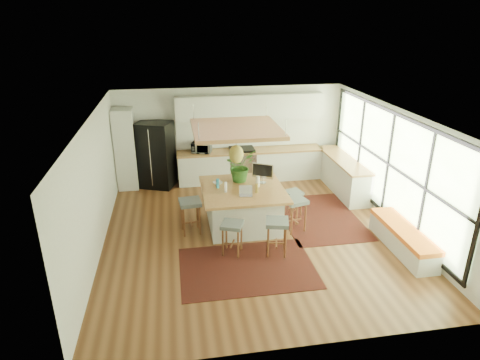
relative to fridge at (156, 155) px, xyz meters
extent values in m
plane|color=#512D17|center=(2.14, -3.17, -0.93)|extent=(7.00, 7.00, 0.00)
plane|color=white|center=(2.14, -3.17, 1.78)|extent=(7.00, 7.00, 0.00)
plane|color=silver|center=(2.14, 0.33, 0.42)|extent=(6.50, 0.00, 6.50)
plane|color=silver|center=(2.14, -6.67, 0.42)|extent=(6.50, 0.00, 6.50)
plane|color=silver|center=(-1.11, -3.17, 0.42)|extent=(0.00, 7.00, 7.00)
plane|color=silver|center=(5.39, -3.17, 0.42)|extent=(0.00, 7.00, 7.00)
cube|color=silver|center=(-0.81, 0.01, 0.20)|extent=(0.55, 0.60, 2.25)
cube|color=silver|center=(2.69, 0.01, -0.49)|extent=(4.20, 0.60, 0.88)
cube|color=#905F33|center=(2.69, 0.01, -0.03)|extent=(4.24, 0.64, 0.05)
cube|color=white|center=(2.69, 0.31, 0.43)|extent=(4.20, 0.02, 0.80)
cube|color=silver|center=(2.69, 0.15, 1.22)|extent=(4.20, 0.34, 0.70)
cube|color=silver|center=(5.07, -1.17, -0.49)|extent=(0.60, 2.50, 0.88)
cube|color=#905F33|center=(5.07, -1.17, -0.03)|extent=(0.64, 2.54, 0.05)
cube|color=black|center=(1.78, -4.51, -0.92)|extent=(2.60, 1.80, 0.01)
cube|color=black|center=(3.89, -2.69, -0.92)|extent=(1.80, 2.60, 0.01)
imported|color=#A5A5AA|center=(1.28, 0.01, 0.18)|extent=(0.60, 0.43, 0.36)
imported|color=#1E4C19|center=(2.01, -2.29, 0.30)|extent=(0.98, 0.99, 0.58)
imported|color=silver|center=(1.46, -2.42, 0.03)|extent=(0.27, 0.27, 0.05)
cylinder|color=#39ABE6|center=(1.44, -2.65, 0.10)|extent=(0.07, 0.07, 0.19)
cylinder|color=white|center=(1.59, -2.90, 0.10)|extent=(0.07, 0.07, 0.19)
cylinder|color=#A38236|center=(2.24, -3.05, 0.10)|extent=(0.07, 0.07, 0.19)
cylinder|color=silver|center=(2.34, -2.70, 0.10)|extent=(0.07, 0.07, 0.19)
camera|label=1|loc=(0.52, -11.24, 3.67)|focal=31.03mm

